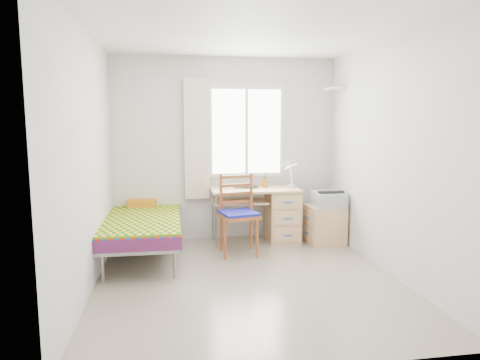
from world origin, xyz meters
name	(u,v)px	position (x,y,z in m)	size (l,w,h in m)	color
floor	(247,279)	(0.00, 0.00, 0.00)	(3.50, 3.50, 0.00)	#BCAD93
ceiling	(247,30)	(0.00, 0.00, 2.60)	(3.50, 3.50, 0.00)	white
wall_back	(226,149)	(0.00, 1.75, 1.30)	(3.20, 3.20, 0.00)	silver
wall_left	(87,162)	(-1.60, 0.00, 1.30)	(3.50, 3.50, 0.00)	silver
wall_right	(390,158)	(1.60, 0.00, 1.30)	(3.50, 3.50, 0.00)	silver
window	(246,132)	(0.30, 1.73, 1.55)	(1.10, 0.04, 1.30)	white
curtain	(197,139)	(-0.42, 1.68, 1.45)	(0.35, 0.05, 1.70)	beige
floating_shelf	(335,89)	(1.49, 1.40, 2.15)	(0.20, 0.32, 0.03)	white
bed	(144,221)	(-1.15, 1.11, 0.42)	(0.96, 2.02, 0.87)	gray
desk	(278,212)	(0.69, 1.41, 0.42)	(1.24, 0.60, 0.77)	tan
chair	(239,209)	(0.06, 0.94, 0.58)	(0.53, 0.53, 1.04)	brown
cabinet	(325,225)	(1.31, 1.17, 0.27)	(0.51, 0.46, 0.53)	tan
printer	(328,199)	(1.36, 1.19, 0.63)	(0.41, 0.47, 0.20)	#ABAEB3
laptop	(246,187)	(0.24, 1.45, 0.78)	(0.34, 0.22, 0.03)	black
pen_cup	(265,183)	(0.53, 1.53, 0.82)	(0.09, 0.09, 0.11)	orange
task_lamp	(289,170)	(0.84, 1.35, 1.02)	(0.23, 0.32, 0.41)	white
book	(241,202)	(0.16, 1.37, 0.59)	(0.18, 0.25, 0.02)	gray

